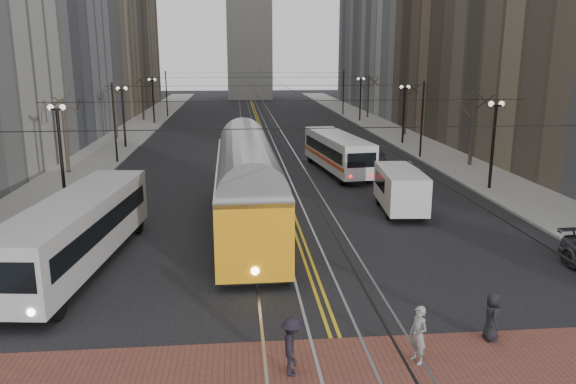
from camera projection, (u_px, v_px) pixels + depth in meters
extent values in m
plane|color=black|center=(330.00, 324.00, 18.72)|extent=(260.00, 260.00, 0.00)
cube|color=gray|center=(126.00, 137.00, 60.90)|extent=(5.00, 140.00, 0.15)
cube|color=gray|center=(396.00, 134.00, 63.58)|extent=(5.00, 140.00, 0.15)
cube|color=gray|center=(264.00, 136.00, 62.26)|extent=(4.80, 130.00, 0.02)
cube|color=gold|center=(264.00, 136.00, 62.26)|extent=(0.42, 130.00, 0.01)
cylinder|color=black|center=(61.00, 155.00, 34.25)|extent=(0.20, 0.20, 5.60)
cylinder|color=black|center=(124.00, 119.00, 53.60)|extent=(0.20, 0.20, 5.60)
cylinder|color=black|center=(153.00, 102.00, 72.95)|extent=(0.20, 0.20, 5.60)
cylinder|color=black|center=(493.00, 148.00, 36.70)|extent=(0.20, 0.20, 5.60)
cylinder|color=black|center=(404.00, 116.00, 56.05)|extent=(0.20, 0.20, 5.60)
cylinder|color=black|center=(360.00, 101.00, 75.40)|extent=(0.20, 0.20, 5.60)
cylinder|color=#382D23|center=(66.00, 137.00, 41.81)|extent=(0.28, 0.28, 5.60)
cylinder|color=#382D23|center=(115.00, 113.00, 59.23)|extent=(0.28, 0.28, 5.60)
cylinder|color=#382D23|center=(143.00, 100.00, 76.64)|extent=(0.28, 0.28, 5.60)
cylinder|color=#382D23|center=(472.00, 132.00, 44.62)|extent=(0.28, 0.28, 5.60)
cylinder|color=#382D23|center=(405.00, 111.00, 62.03)|extent=(0.28, 0.28, 5.60)
cylinder|color=#382D23|center=(368.00, 98.00, 79.44)|extent=(0.28, 0.28, 5.60)
cylinder|color=black|center=(249.00, 81.00, 60.70)|extent=(0.03, 120.00, 0.03)
cylinder|color=black|center=(277.00, 81.00, 60.97)|extent=(0.03, 120.00, 0.03)
cylinder|color=black|center=(115.00, 124.00, 45.81)|extent=(0.16, 0.16, 6.60)
cylinder|color=black|center=(167.00, 94.00, 80.64)|extent=(0.16, 0.16, 6.60)
cylinder|color=black|center=(422.00, 120.00, 48.12)|extent=(0.16, 0.16, 6.60)
cylinder|color=black|center=(343.00, 93.00, 82.95)|extent=(0.16, 0.16, 6.60)
cube|color=#B9B9B9|center=(78.00, 234.00, 23.34)|extent=(3.87, 12.17, 2.99)
cube|color=#FFA416|center=(247.00, 194.00, 28.43)|extent=(3.16, 16.05, 3.77)
cube|color=silver|center=(337.00, 154.00, 42.79)|extent=(3.69, 11.14, 2.85)
cube|color=silver|center=(400.00, 191.00, 31.84)|extent=(2.58, 5.70, 2.45)
imported|color=#414248|center=(375.00, 156.00, 46.26)|extent=(2.08, 4.09, 1.33)
imported|color=#929499|center=(324.00, 147.00, 50.35)|extent=(2.28, 4.66, 1.47)
imported|color=black|center=(492.00, 316.00, 17.52)|extent=(0.64, 0.84, 1.54)
imported|color=gray|center=(418.00, 335.00, 16.19)|extent=(0.62, 0.74, 1.73)
imported|color=black|center=(292.00, 346.00, 15.57)|extent=(0.66, 1.12, 1.71)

